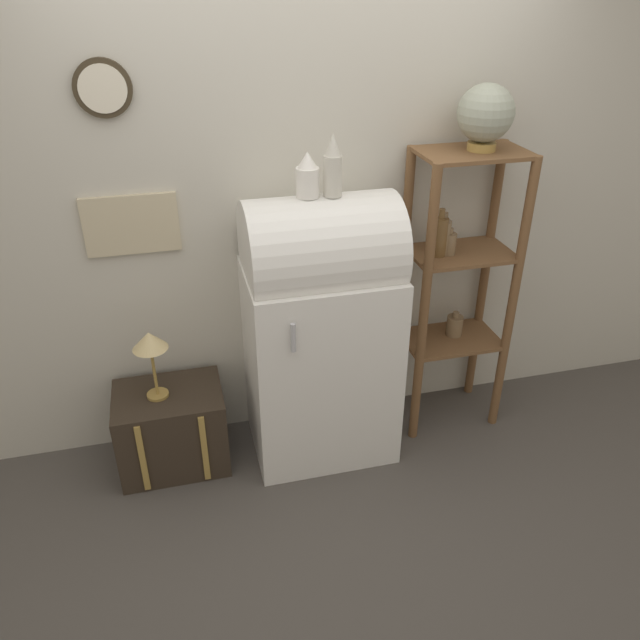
% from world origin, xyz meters
% --- Properties ---
extents(ground_plane, '(12.00, 12.00, 0.00)m').
position_xyz_m(ground_plane, '(0.00, 0.00, 0.00)').
color(ground_plane, '#4C4742').
extents(wall_back, '(7.00, 0.09, 2.70)m').
position_xyz_m(wall_back, '(-0.00, 0.57, 1.35)').
color(wall_back, beige).
rests_on(wall_back, ground_plane).
extents(refrigerator, '(0.75, 0.59, 1.44)m').
position_xyz_m(refrigerator, '(-0.00, 0.27, 0.74)').
color(refrigerator, white).
rests_on(refrigerator, ground_plane).
extents(suitcase_trunk, '(0.56, 0.42, 0.45)m').
position_xyz_m(suitcase_trunk, '(-0.81, 0.31, 0.22)').
color(suitcase_trunk, '#33281E').
rests_on(suitcase_trunk, ground_plane).
extents(shelf_unit, '(0.56, 0.37, 1.59)m').
position_xyz_m(shelf_unit, '(0.77, 0.35, 0.91)').
color(shelf_unit, brown).
rests_on(shelf_unit, ground_plane).
extents(globe, '(0.27, 0.27, 0.31)m').
position_xyz_m(globe, '(0.82, 0.34, 1.75)').
color(globe, '#AD8942').
rests_on(globe, shelf_unit).
extents(vase_left, '(0.11, 0.11, 0.21)m').
position_xyz_m(vase_left, '(-0.06, 0.28, 1.54)').
color(vase_left, white).
rests_on(vase_left, refrigerator).
extents(vase_center, '(0.08, 0.08, 0.28)m').
position_xyz_m(vase_center, '(0.05, 0.27, 1.58)').
color(vase_center, beige).
rests_on(vase_center, refrigerator).
extents(desk_lamp, '(0.17, 0.17, 0.38)m').
position_xyz_m(desk_lamp, '(-0.85, 0.30, 0.76)').
color(desk_lamp, '#AD8942').
rests_on(desk_lamp, suitcase_trunk).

